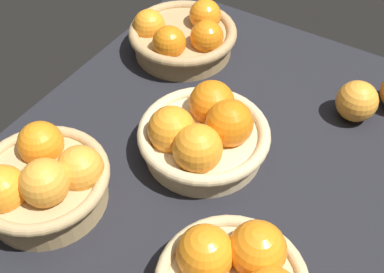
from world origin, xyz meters
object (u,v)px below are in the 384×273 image
(basket_far_left, at_px, (43,180))
(loose_orange_back_gap, at_px, (357,101))
(basket_far_right, at_px, (183,36))
(basket_center, at_px, (203,134))

(basket_far_left, xyz_separation_m, loose_orange_back_gap, (0.45, -0.35, -0.01))
(basket_far_left, bearing_deg, basket_far_right, 3.40)
(loose_orange_back_gap, bearing_deg, basket_far_left, 141.67)
(basket_far_left, distance_m, basket_far_right, 0.44)
(basket_center, relative_size, loose_orange_back_gap, 2.96)
(loose_orange_back_gap, bearing_deg, basket_far_right, 90.41)
(basket_far_left, distance_m, basket_center, 0.27)
(basket_far_left, bearing_deg, loose_orange_back_gap, -38.33)
(basket_far_left, xyz_separation_m, basket_center, (0.22, -0.16, -0.00))
(basket_far_left, bearing_deg, basket_center, -35.78)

